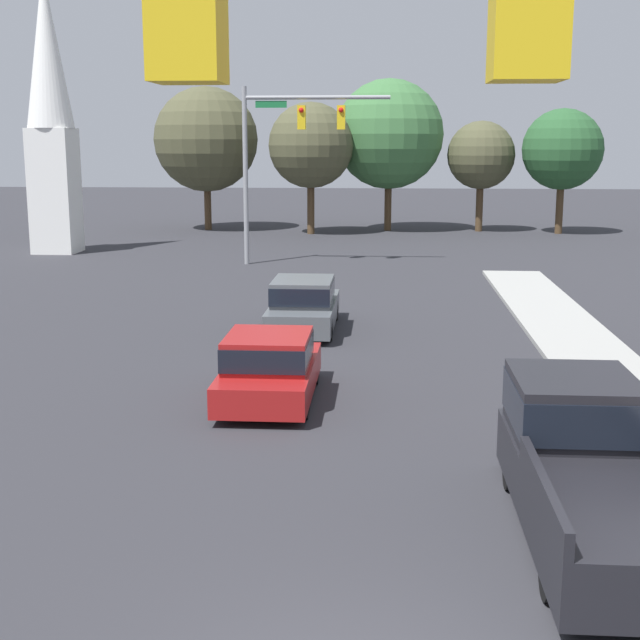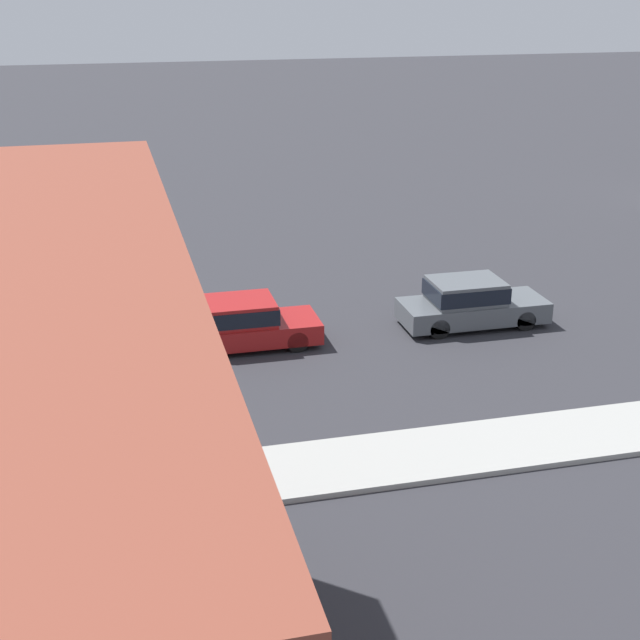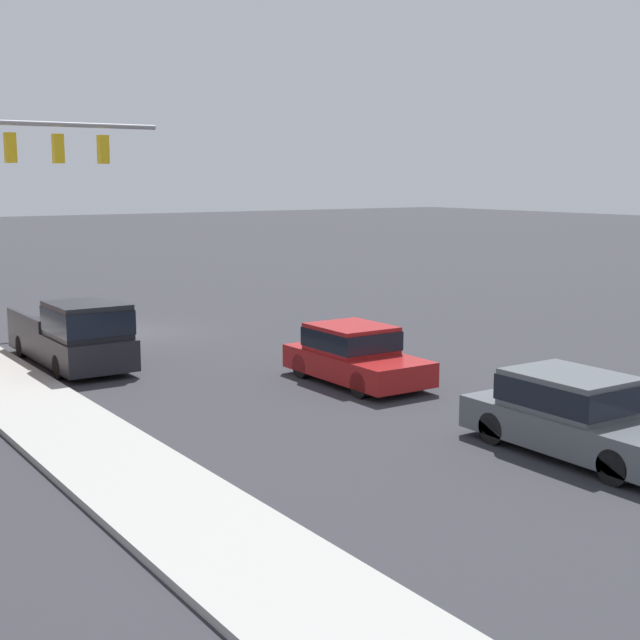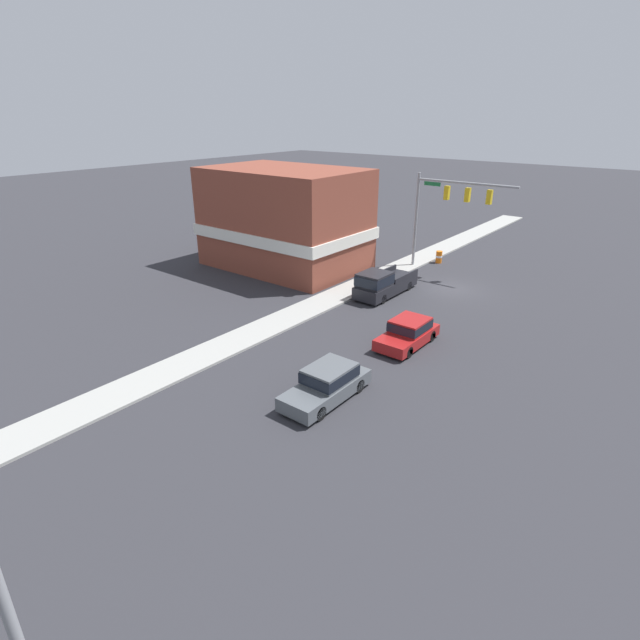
% 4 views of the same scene
% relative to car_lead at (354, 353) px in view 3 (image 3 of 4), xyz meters
% --- Properties ---
extents(ground_plane, '(200.00, 200.00, 0.00)m').
position_rel_car_lead_xyz_m(ground_plane, '(2.14, -10.50, -0.79)').
color(ground_plane, '#2D2D33').
extents(near_signal_assembly, '(8.09, 0.49, 7.75)m').
position_rel_car_lead_xyz_m(near_signal_assembly, '(4.69, -13.99, 4.96)').
color(near_signal_assembly, gray).
rests_on(near_signal_assembly, ground).
extents(car_lead, '(1.92, 4.32, 1.51)m').
position_rel_car_lead_xyz_m(car_lead, '(0.00, 0.00, 0.00)').
color(car_lead, black).
rests_on(car_lead, ground).
extents(car_second_ahead, '(1.88, 4.78, 1.58)m').
position_rel_car_lead_xyz_m(car_second_ahead, '(0.06, 7.40, 0.03)').
color(car_second_ahead, black).
rests_on(car_second_ahead, ground).
extents(pickup_truck_parked, '(1.97, 5.78, 1.98)m').
position_rel_car_lead_xyz_m(pickup_truck_parked, '(5.45, -5.90, 0.18)').
color(pickup_truck_parked, black).
rests_on(pickup_truck_parked, ground).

